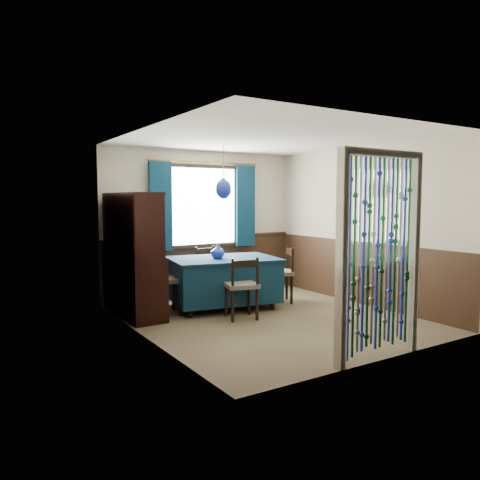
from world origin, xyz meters
TOP-DOWN VIEW (x-y plane):
  - floor at (0.00, 0.00)m, footprint 4.00×4.00m
  - ceiling at (0.00, 0.00)m, footprint 4.00×4.00m
  - wall_back at (0.00, 2.00)m, footprint 3.60×0.00m
  - wall_front at (0.00, -2.00)m, footprint 3.60×0.00m
  - wall_left at (-1.80, 0.00)m, footprint 0.00×4.00m
  - wall_right at (1.80, 0.00)m, footprint 0.00×4.00m
  - wainscot_back at (0.00, 1.99)m, footprint 3.60×0.00m
  - wainscot_front at (0.00, -1.99)m, footprint 3.60×0.00m
  - wainscot_left at (-1.79, 0.00)m, footprint 0.00×4.00m
  - wainscot_right at (1.79, 0.00)m, footprint 0.00×4.00m
  - window at (0.00, 1.95)m, footprint 1.32×0.12m
  - doorway at (0.00, -1.94)m, footprint 1.16×0.12m
  - dining_table at (-0.21, 0.92)m, footprint 1.79×1.39m
  - chair_near at (-0.33, 0.20)m, footprint 0.53×0.51m
  - chair_far at (-0.09, 1.57)m, footprint 0.48×0.46m
  - chair_left at (-1.17, 1.06)m, footprint 0.52×0.54m
  - chair_right at (0.78, 0.77)m, footprint 0.58×0.59m
  - sideboard at (-1.55, 1.20)m, footprint 0.49×1.36m
  - pendant_lamp at (-0.21, 0.92)m, footprint 0.24×0.24m
  - vase_table at (-0.32, 0.91)m, footprint 0.21×0.21m
  - bowl_shelf at (-1.49, 0.97)m, footprint 0.27×0.27m
  - vase_sideboard at (-1.49, 1.49)m, footprint 0.25×0.25m

SIDE VIEW (x-z plane):
  - floor at x=0.00m, z-range 0.00..0.00m
  - dining_table at x=-0.21m, z-range 0.06..0.84m
  - chair_near at x=-0.33m, z-range 0.03..0.91m
  - chair_far at x=-0.09m, z-range 0.03..0.91m
  - chair_right at x=0.78m, z-range 0.03..0.93m
  - chair_left at x=-1.17m, z-range 0.03..0.96m
  - wainscot_back at x=0.00m, z-range -1.30..2.30m
  - wainscot_front at x=0.00m, z-range -1.30..2.30m
  - wainscot_left at x=-1.79m, z-range -1.50..2.50m
  - wainscot_right at x=1.79m, z-range -1.50..2.50m
  - sideboard at x=-1.55m, z-range -0.27..1.49m
  - vase_table at x=-0.32m, z-range 0.77..0.98m
  - vase_sideboard at x=-1.49m, z-range 0.88..1.09m
  - doorway at x=0.00m, z-range -0.04..2.14m
  - bowl_shelf at x=-1.49m, z-range 1.21..1.27m
  - wall_back at x=0.00m, z-range -0.55..3.05m
  - wall_front at x=0.00m, z-range -0.55..3.05m
  - wall_left at x=-1.80m, z-range -0.75..3.25m
  - wall_right at x=1.80m, z-range -0.75..3.25m
  - window at x=0.00m, z-range 0.84..2.26m
  - pendant_lamp at x=-0.21m, z-range 1.41..2.24m
  - ceiling at x=0.00m, z-range 2.50..2.50m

